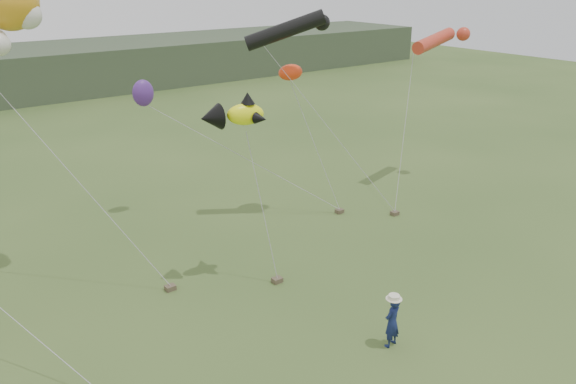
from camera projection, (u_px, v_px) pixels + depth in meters
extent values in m
plane|color=#385123|center=(377.00, 322.00, 17.88)|extent=(120.00, 120.00, 0.00)
cube|color=#2D3D28|center=(23.00, 72.00, 50.75)|extent=(90.00, 12.00, 4.00)
imported|color=#141E4C|center=(392.00, 322.00, 16.48)|extent=(0.66, 0.49, 1.64)
cube|color=brown|center=(170.00, 288.00, 19.66)|extent=(0.35, 0.28, 0.18)
cube|color=brown|center=(277.00, 280.00, 20.15)|extent=(0.35, 0.28, 0.18)
cube|color=brown|center=(395.00, 213.00, 25.74)|extent=(0.35, 0.28, 0.18)
cube|color=brown|center=(339.00, 211.00, 25.97)|extent=(0.35, 0.28, 0.18)
sphere|color=orange|center=(8.00, 1.00, 17.53)|extent=(1.83, 1.83, 1.83)
sphere|color=silver|center=(27.00, 15.00, 17.67)|extent=(0.91, 0.91, 0.91)
ellipsoid|color=#F7FF10|center=(246.00, 114.00, 18.52)|extent=(1.45, 0.68, 0.84)
cone|color=black|center=(210.00, 118.00, 18.09)|extent=(0.74, 0.92, 0.87)
cone|color=black|center=(248.00, 98.00, 18.38)|extent=(0.48, 0.48, 0.39)
cone|color=black|center=(261.00, 119.00, 18.35)|extent=(0.51, 0.54, 0.39)
cone|color=black|center=(245.00, 113.00, 19.07)|extent=(0.51, 0.54, 0.39)
cylinder|color=black|center=(285.00, 30.00, 22.81)|extent=(3.14, 2.36, 1.66)
sphere|color=black|center=(322.00, 22.00, 23.14)|extent=(0.67, 0.67, 0.67)
cylinder|color=red|center=(434.00, 41.00, 27.83)|extent=(3.51, 1.44, 1.05)
sphere|color=red|center=(463.00, 34.00, 28.18)|extent=(0.68, 0.68, 0.68)
ellipsoid|color=#F23911|center=(291.00, 72.00, 24.04)|extent=(1.18, 0.69, 0.69)
ellipsoid|color=#50267F|center=(143.00, 93.00, 24.06)|extent=(0.94, 0.63, 1.15)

